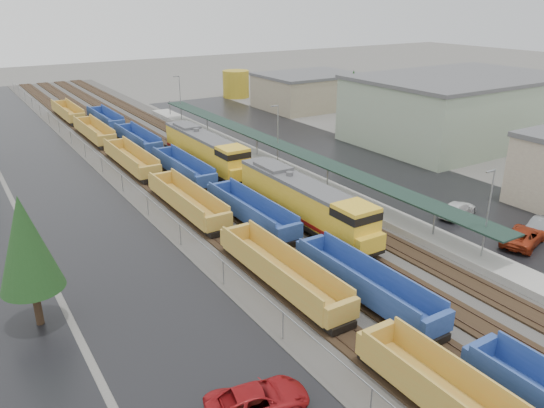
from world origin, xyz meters
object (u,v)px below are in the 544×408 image
(parked_car_east_c, at_px, (458,209))
(storage_tank, at_px, (236,84))
(parked_car_west_c, at_px, (258,400))
(locomotive_trail, at_px, (206,150))
(well_string_yellow, at_px, (187,202))
(well_string_blue, at_px, (251,212))
(locomotive_lead, at_px, (305,202))
(parked_car_east_b, at_px, (524,236))
(parked_car_east_e, at_px, (544,224))

(parked_car_east_c, bearing_deg, storage_tank, -23.93)
(storage_tank, xyz_separation_m, parked_car_west_c, (-43.52, -81.85, -2.04))
(locomotive_trail, relative_size, well_string_yellow, 0.17)
(locomotive_trail, xyz_separation_m, well_string_blue, (-4.00, -17.81, -1.23))
(locomotive_lead, relative_size, parked_car_east_c, 3.97)
(parked_car_east_b, bearing_deg, well_string_blue, 30.44)
(well_string_yellow, distance_m, parked_car_east_c, 26.56)
(locomotive_trail, xyz_separation_m, well_string_yellow, (-8.00, -12.13, -1.20))
(locomotive_lead, xyz_separation_m, parked_car_east_e, (17.55, -12.70, -1.63))
(locomotive_lead, bearing_deg, storage_tank, 66.64)
(well_string_blue, bearing_deg, parked_car_east_e, -36.40)
(locomotive_lead, height_order, parked_car_west_c, locomotive_lead)
(well_string_yellow, distance_m, parked_car_west_c, 28.19)
(well_string_blue, xyz_separation_m, parked_car_west_c, (-12.00, -21.34, -0.40))
(locomotive_trail, distance_m, parked_car_east_b, 36.96)
(locomotive_lead, height_order, parked_car_east_b, locomotive_lead)
(well_string_yellow, distance_m, well_string_blue, 6.95)
(parked_car_west_c, height_order, parked_car_east_c, parked_car_west_c)
(well_string_blue, relative_size, storage_tank, 19.55)
(parked_car_west_c, xyz_separation_m, parked_car_east_c, (29.99, 12.15, -0.03))
(parked_car_west_c, xyz_separation_m, parked_car_east_e, (33.55, 5.45, -0.01))
(storage_tank, distance_m, parked_car_east_b, 78.27)
(well_string_blue, relative_size, parked_car_east_b, 19.53)
(well_string_yellow, bearing_deg, parked_car_east_e, -40.18)
(well_string_blue, distance_m, parked_car_east_b, 24.17)
(parked_car_east_b, bearing_deg, well_string_yellow, 27.81)
(well_string_yellow, bearing_deg, locomotive_lead, -47.97)
(locomotive_trail, relative_size, parked_car_east_b, 3.51)
(well_string_blue, bearing_deg, parked_car_west_c, -119.34)
(locomotive_lead, xyz_separation_m, well_string_yellow, (-8.00, 8.87, -1.20))
(well_string_blue, distance_m, parked_car_east_c, 20.21)
(locomotive_lead, relative_size, parked_car_east_e, 4.35)
(well_string_blue, relative_size, parked_car_east_e, 24.17)
(storage_tank, bearing_deg, locomotive_trail, -122.80)
(locomotive_trail, height_order, parked_car_east_e, locomotive_trail)
(well_string_yellow, bearing_deg, well_string_blue, -54.87)
(well_string_blue, bearing_deg, parked_car_east_b, -43.04)
(well_string_yellow, xyz_separation_m, well_string_blue, (4.00, -5.68, -0.02))
(parked_car_east_b, distance_m, parked_car_east_c, 7.31)
(well_string_blue, relative_size, parked_car_west_c, 20.15)
(parked_car_west_c, height_order, parked_car_east_b, parked_car_east_b)
(well_string_blue, xyz_separation_m, storage_tank, (31.52, 60.51, 1.64))
(locomotive_trail, xyz_separation_m, parked_car_east_e, (17.55, -33.70, -1.63))
(locomotive_trail, bearing_deg, parked_car_east_c, -62.60)
(storage_tank, xyz_separation_m, parked_car_east_c, (-13.52, -69.70, -2.08))
(locomotive_trail, height_order, well_string_yellow, locomotive_trail)
(storage_tank, xyz_separation_m, parked_car_east_b, (-13.85, -77.01, -2.02))
(parked_car_west_c, bearing_deg, parked_car_east_e, -69.36)
(parked_car_west_c, relative_size, parked_car_east_e, 1.20)
(parked_car_east_b, relative_size, parked_car_east_e, 1.24)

